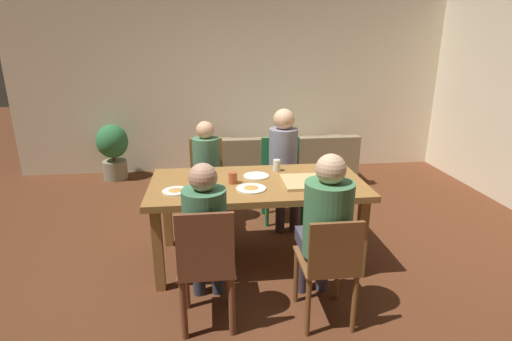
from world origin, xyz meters
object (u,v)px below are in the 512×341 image
(plate_2, at_px, (256,176))
(plate_1, at_px, (251,188))
(pizza_box_0, at_px, (306,182))
(drinking_glass_1, at_px, (277,165))
(chair_0, at_px, (281,175))
(drinking_glass_2, at_px, (233,178))
(chair_2, at_px, (329,264))
(couch, at_px, (285,164))
(plate_0, at_px, (205,172))
(drinking_glass_0, at_px, (338,186))
(person_1, at_px, (206,168))
(chair_1, at_px, (207,178))
(dining_table, at_px, (257,191))
(person_3, at_px, (205,230))
(chair_3, at_px, (207,267))
(person_0, at_px, (284,158))
(potted_plant, at_px, (113,149))
(plate_3, at_px, (175,191))
(person_2, at_px, (325,223))

(plate_2, bearing_deg, plate_1, -103.87)
(pizza_box_0, distance_m, drinking_glass_1, 0.42)
(chair_0, xyz_separation_m, drinking_glass_2, (-0.61, -0.97, 0.32))
(chair_2, relative_size, couch, 0.45)
(plate_0, bearing_deg, drinking_glass_0, -32.83)
(person_1, bearing_deg, chair_1, 90.00)
(couch, bearing_deg, dining_table, -107.02)
(chair_1, relative_size, person_3, 0.77)
(person_3, bearing_deg, chair_1, 90.00)
(chair_3, relative_size, plate_1, 3.72)
(person_0, xyz_separation_m, couch, (0.27, 1.36, -0.49))
(chair_0, bearing_deg, potted_plant, 144.07)
(plate_3, bearing_deg, person_3, -66.88)
(chair_0, relative_size, person_3, 0.76)
(person_2, distance_m, drinking_glass_1, 1.11)
(person_0, distance_m, plate_2, 0.77)
(couch, bearing_deg, plate_1, -107.40)
(dining_table, xyz_separation_m, person_2, (0.39, -0.81, 0.05))
(dining_table, bearing_deg, person_3, -121.31)
(dining_table, bearing_deg, plate_2, 87.61)
(person_3, relative_size, plate_0, 5.85)
(person_0, relative_size, chair_2, 1.48)
(drinking_glass_0, bearing_deg, dining_table, 148.16)
(chair_3, relative_size, plate_3, 4.33)
(potted_plant, bearing_deg, person_3, -67.41)
(person_1, bearing_deg, plate_1, -68.63)
(chair_0, distance_m, chair_3, 2.03)
(drinking_glass_0, bearing_deg, pizza_box_0, 123.46)
(person_3, relative_size, plate_2, 5.15)
(plate_1, height_order, drinking_glass_1, drinking_glass_1)
(chair_2, xyz_separation_m, plate_3, (-1.09, 0.78, 0.30))
(chair_2, distance_m, drinking_glass_0, 0.71)
(plate_0, xyz_separation_m, drinking_glass_1, (0.68, -0.03, 0.05))
(chair_2, height_order, plate_0, chair_2)
(plate_0, relative_size, drinking_glass_0, 1.50)
(person_1, height_order, plate_3, person_1)
(chair_0, distance_m, person_1, 0.87)
(drinking_glass_1, bearing_deg, drinking_glass_2, -145.16)
(person_1, height_order, drinking_glass_2, person_1)
(chair_0, xyz_separation_m, person_0, (0.00, -0.14, 0.24))
(plate_0, distance_m, drinking_glass_0, 1.27)
(person_1, height_order, drinking_glass_0, person_1)
(plate_2, distance_m, potted_plant, 3.05)
(person_1, bearing_deg, dining_table, -60.04)
(person_1, relative_size, chair_2, 1.35)
(chair_0, relative_size, drinking_glass_1, 8.42)
(chair_2, xyz_separation_m, couch, (0.27, 3.12, -0.23))
(chair_1, height_order, potted_plant, chair_1)
(dining_table, xyz_separation_m, person_3, (-0.46, -0.75, 0.01))
(pizza_box_0, bearing_deg, plate_2, 151.23)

